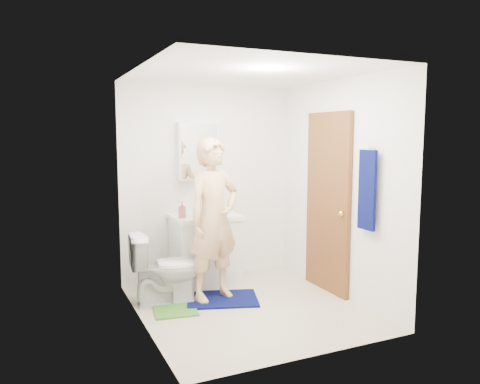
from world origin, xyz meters
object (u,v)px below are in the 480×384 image
object	(u,v)px
vanity_cabinet	(205,252)
man	(214,219)
medicine_cabinet	(198,151)
toothbrush_cup	(214,209)
soap_dispenser	(182,210)
towel	(367,190)
toilet	(166,268)

from	to	relation	value
vanity_cabinet	man	bearing A→B (deg)	-99.83
medicine_cabinet	man	world-z (taller)	medicine_cabinet
toothbrush_cup	man	xyz separation A→B (m)	(-0.26, -0.65, -0.00)
soap_dispenser	toothbrush_cup	bearing A→B (deg)	20.56
vanity_cabinet	soap_dispenser	xyz separation A→B (m)	(-0.30, -0.07, 0.54)
vanity_cabinet	man	size ratio (longest dim) A/B	0.46
vanity_cabinet	medicine_cabinet	world-z (taller)	medicine_cabinet
towel	man	world-z (taller)	man
medicine_cabinet	towel	xyz separation A→B (m)	(1.18, -1.71, -0.35)
medicine_cabinet	toilet	size ratio (longest dim) A/B	0.91
vanity_cabinet	toothbrush_cup	world-z (taller)	toothbrush_cup
soap_dispenser	towel	bearing A→B (deg)	-43.71
medicine_cabinet	toothbrush_cup	distance (m)	0.73
towel	toilet	bearing A→B (deg)	149.28
medicine_cabinet	soap_dispenser	bearing A→B (deg)	-135.44
towel	medicine_cabinet	bearing A→B (deg)	124.61
toilet	towel	bearing A→B (deg)	-114.45
soap_dispenser	man	xyz separation A→B (m)	(0.21, -0.48, -0.05)
medicine_cabinet	towel	size ratio (longest dim) A/B	0.87
toothbrush_cup	man	size ratio (longest dim) A/B	0.07
medicine_cabinet	soap_dispenser	size ratio (longest dim) A/B	3.78
soap_dispenser	man	world-z (taller)	man
toothbrush_cup	man	world-z (taller)	man
vanity_cabinet	toothbrush_cup	bearing A→B (deg)	32.26
soap_dispenser	man	distance (m)	0.52
medicine_cabinet	toilet	xyz separation A→B (m)	(-0.60, -0.65, -1.22)
toothbrush_cup	towel	bearing A→B (deg)	-57.41
medicine_cabinet	towel	distance (m)	2.11
medicine_cabinet	soap_dispenser	xyz separation A→B (m)	(-0.30, -0.30, -0.66)
towel	toilet	size ratio (longest dim) A/B	1.04
toilet	soap_dispenser	xyz separation A→B (m)	(0.30, 0.36, 0.56)
vanity_cabinet	soap_dispenser	bearing A→B (deg)	-166.79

